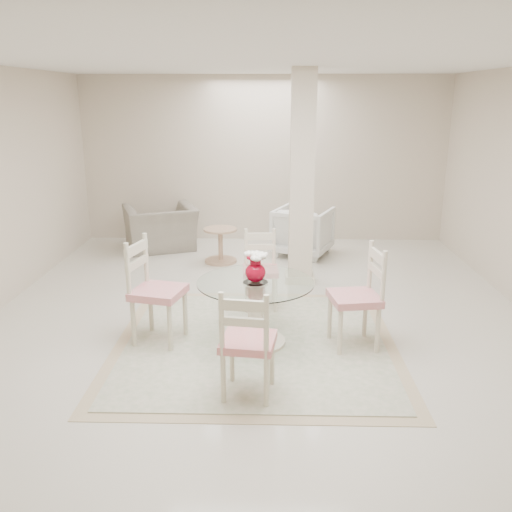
{
  "coord_description": "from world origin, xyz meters",
  "views": [
    {
      "loc": [
        0.1,
        -5.52,
        2.36
      ],
      "look_at": [
        -0.03,
        -0.42,
        0.85
      ],
      "focal_mm": 38.0,
      "sensor_mm": 36.0,
      "label": 1
    }
  ],
  "objects_px": {
    "dining_chair_south": "(247,336)",
    "side_table": "(221,247)",
    "dining_chair_north": "(260,263)",
    "recliner_taupe": "(161,228)",
    "red_vase": "(256,266)",
    "dining_chair_west": "(151,283)",
    "dining_chair_east": "(362,289)",
    "column": "(302,180)",
    "dining_table": "(255,313)",
    "armchair_white": "(303,231)"
  },
  "relations": [
    {
      "from": "red_vase",
      "to": "column",
      "type": "bearing_deg",
      "value": 74.54
    },
    {
      "from": "column",
      "to": "dining_chair_north",
      "type": "relative_size",
      "value": 2.72
    },
    {
      "from": "red_vase",
      "to": "dining_table",
      "type": "bearing_deg",
      "value": 146.31
    },
    {
      "from": "dining_chair_north",
      "to": "dining_table",
      "type": "bearing_deg",
      "value": -94.75
    },
    {
      "from": "column",
      "to": "dining_chair_south",
      "type": "xyz_separation_m",
      "value": [
        -0.58,
        -2.93,
        -0.8
      ]
    },
    {
      "from": "dining_table",
      "to": "side_table",
      "type": "height_order",
      "value": "dining_table"
    },
    {
      "from": "dining_table",
      "to": "side_table",
      "type": "xyz_separation_m",
      "value": [
        -0.59,
        2.75,
        -0.1
      ]
    },
    {
      "from": "dining_chair_east",
      "to": "armchair_white",
      "type": "relative_size",
      "value": 1.38
    },
    {
      "from": "dining_table",
      "to": "dining_chair_west",
      "type": "bearing_deg",
      "value": 177.17
    },
    {
      "from": "red_vase",
      "to": "dining_chair_south",
      "type": "distance_m",
      "value": 1.05
    },
    {
      "from": "armchair_white",
      "to": "column",
      "type": "bearing_deg",
      "value": 107.53
    },
    {
      "from": "recliner_taupe",
      "to": "side_table",
      "type": "height_order",
      "value": "recliner_taupe"
    },
    {
      "from": "dining_table",
      "to": "dining_chair_south",
      "type": "height_order",
      "value": "dining_chair_south"
    },
    {
      "from": "column",
      "to": "armchair_white",
      "type": "height_order",
      "value": "column"
    },
    {
      "from": "column",
      "to": "side_table",
      "type": "distance_m",
      "value": 1.79
    },
    {
      "from": "dining_chair_north",
      "to": "side_table",
      "type": "relative_size",
      "value": 1.95
    },
    {
      "from": "side_table",
      "to": "column",
      "type": "bearing_deg",
      "value": -36.57
    },
    {
      "from": "dining_chair_east",
      "to": "red_vase",
      "type": "bearing_deg",
      "value": -100.16
    },
    {
      "from": "column",
      "to": "dining_chair_north",
      "type": "xyz_separation_m",
      "value": [
        -0.5,
        -0.9,
        -0.83
      ]
    },
    {
      "from": "dining_chair_west",
      "to": "red_vase",
      "type": "bearing_deg",
      "value": -79.27
    },
    {
      "from": "dining_chair_north",
      "to": "dining_chair_west",
      "type": "height_order",
      "value": "dining_chair_west"
    },
    {
      "from": "dining_table",
      "to": "dining_chair_south",
      "type": "distance_m",
      "value": 1.04
    },
    {
      "from": "dining_table",
      "to": "dining_chair_east",
      "type": "height_order",
      "value": "dining_chair_east"
    },
    {
      "from": "column",
      "to": "dining_table",
      "type": "xyz_separation_m",
      "value": [
        -0.53,
        -1.92,
        -1.02
      ]
    },
    {
      "from": "dining_chair_north",
      "to": "recliner_taupe",
      "type": "bearing_deg",
      "value": 120.91
    },
    {
      "from": "dining_table",
      "to": "red_vase",
      "type": "distance_m",
      "value": 0.48
    },
    {
      "from": "dining_chair_east",
      "to": "dining_chair_south",
      "type": "xyz_separation_m",
      "value": [
        -1.06,
        -1.0,
        -0.04
      ]
    },
    {
      "from": "dining_chair_east",
      "to": "recliner_taupe",
      "type": "xyz_separation_m",
      "value": [
        -2.62,
        3.45,
        -0.24
      ]
    },
    {
      "from": "side_table",
      "to": "dining_chair_west",
      "type": "bearing_deg",
      "value": -99.2
    },
    {
      "from": "dining_chair_east",
      "to": "dining_chair_north",
      "type": "bearing_deg",
      "value": -145.31
    },
    {
      "from": "dining_chair_east",
      "to": "side_table",
      "type": "height_order",
      "value": "dining_chair_east"
    },
    {
      "from": "red_vase",
      "to": "dining_chair_west",
      "type": "bearing_deg",
      "value": 177.04
    },
    {
      "from": "dining_chair_north",
      "to": "dining_chair_west",
      "type": "distance_m",
      "value": 1.43
    },
    {
      "from": "column",
      "to": "recliner_taupe",
      "type": "distance_m",
      "value": 2.81
    },
    {
      "from": "side_table",
      "to": "dining_chair_east",
      "type": "bearing_deg",
      "value": -59.85
    },
    {
      "from": "column",
      "to": "dining_chair_west",
      "type": "distance_m",
      "value": 2.54
    },
    {
      "from": "dining_chair_south",
      "to": "side_table",
      "type": "height_order",
      "value": "dining_chair_south"
    },
    {
      "from": "dining_chair_north",
      "to": "dining_chair_south",
      "type": "bearing_deg",
      "value": -95.11
    },
    {
      "from": "dining_table",
      "to": "dining_chair_north",
      "type": "height_order",
      "value": "dining_chair_north"
    },
    {
      "from": "dining_chair_west",
      "to": "side_table",
      "type": "distance_m",
      "value": 2.76
    },
    {
      "from": "red_vase",
      "to": "side_table",
      "type": "xyz_separation_m",
      "value": [
        -0.59,
        2.75,
        -0.57
      ]
    },
    {
      "from": "column",
      "to": "side_table",
      "type": "height_order",
      "value": "column"
    },
    {
      "from": "dining_chair_east",
      "to": "recliner_taupe",
      "type": "height_order",
      "value": "dining_chair_east"
    },
    {
      "from": "dining_chair_south",
      "to": "dining_chair_east",
      "type": "bearing_deg",
      "value": -129.16
    },
    {
      "from": "dining_chair_north",
      "to": "recliner_taupe",
      "type": "height_order",
      "value": "dining_chair_north"
    },
    {
      "from": "dining_chair_east",
      "to": "dining_chair_south",
      "type": "height_order",
      "value": "dining_chair_east"
    },
    {
      "from": "dining_chair_east",
      "to": "dining_chair_north",
      "type": "distance_m",
      "value": 1.44
    },
    {
      "from": "armchair_white",
      "to": "dining_chair_south",
      "type": "bearing_deg",
      "value": 103.32
    },
    {
      "from": "red_vase",
      "to": "dining_chair_north",
      "type": "distance_m",
      "value": 1.06
    },
    {
      "from": "column",
      "to": "armchair_white",
      "type": "distance_m",
      "value": 1.61
    }
  ]
}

